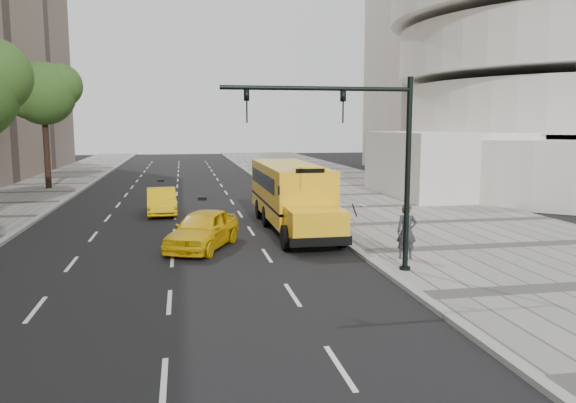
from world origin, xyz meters
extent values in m
plane|color=black|center=(0.00, 0.00, 0.00)|extent=(140.00, 140.00, 0.00)
cube|color=gray|center=(12.00, 0.00, 0.07)|extent=(12.00, 140.00, 0.15)
cube|color=gray|center=(6.00, 0.00, 0.07)|extent=(0.30, 140.00, 0.15)
cube|color=gray|center=(-8.00, 0.00, 0.07)|extent=(0.30, 140.00, 0.15)
cylinder|color=white|center=(30.00, 14.00, 2.00)|extent=(32.00, 32.00, 4.00)
cube|color=beige|center=(28.00, 34.00, 17.50)|extent=(14.00, 12.00, 35.00)
cube|color=white|center=(17.00, 10.00, 2.20)|extent=(8.00, 10.00, 4.40)
cylinder|color=black|center=(-10.50, 19.17, 3.19)|extent=(0.44, 0.44, 6.37)
sphere|color=#294B19|center=(-10.50, 19.17, 7.17)|extent=(4.62, 4.62, 4.62)
sphere|color=#294B19|center=(-9.34, 19.47, 7.77)|extent=(3.24, 3.24, 3.24)
sphere|color=#294B19|center=(-11.42, 18.77, 6.77)|extent=(3.01, 3.01, 3.01)
cube|color=yellow|center=(4.50, 1.00, 1.77)|extent=(2.50, 9.00, 2.45)
cube|color=yellow|center=(4.50, -4.50, 1.10)|extent=(2.20, 2.00, 1.10)
cube|color=black|center=(4.50, -5.38, 0.55)|extent=(2.38, 0.25, 0.35)
cube|color=black|center=(4.50, 1.00, 1.25)|extent=(2.52, 9.00, 0.12)
cube|color=black|center=(4.50, -3.44, 2.25)|extent=(2.05, 0.10, 0.90)
cube|color=black|center=(4.50, 1.50, 2.25)|extent=(2.52, 7.50, 0.70)
cube|color=yellow|center=(4.50, -3.45, 3.05)|extent=(1.40, 0.12, 0.28)
ellipsoid|color=silver|center=(6.02, -5.90, 1.90)|extent=(0.32, 0.32, 0.14)
cylinder|color=black|center=(5.78, -5.68, 1.70)|extent=(0.36, 0.47, 0.58)
cylinder|color=black|center=(3.37, -4.20, 0.50)|extent=(0.30, 1.00, 1.00)
cylinder|color=black|center=(5.63, -4.20, 0.50)|extent=(0.30, 1.00, 1.00)
cylinder|color=black|center=(3.37, 1.00, 0.50)|extent=(0.30, 1.00, 1.00)
cylinder|color=black|center=(5.63, 1.00, 0.50)|extent=(0.30, 1.00, 1.00)
cylinder|color=black|center=(3.37, 3.50, 0.50)|extent=(0.30, 1.00, 1.00)
cylinder|color=black|center=(5.63, 3.50, 0.50)|extent=(0.30, 1.00, 1.00)
imported|color=#E8B70C|center=(0.18, -3.34, 0.78)|extent=(3.51, 4.93, 1.56)
imported|color=#E8B70C|center=(-1.73, 5.81, 0.72)|extent=(1.76, 4.44, 1.44)
imported|color=#2E3336|center=(7.24, -6.97, 1.13)|extent=(0.81, 0.63, 1.96)
cylinder|color=black|center=(6.60, -8.44, 3.20)|extent=(0.18, 0.18, 6.40)
cylinder|color=black|center=(6.60, -8.44, 0.12)|extent=(0.36, 0.36, 0.25)
cylinder|color=black|center=(3.60, -8.44, 6.00)|extent=(6.00, 0.14, 0.14)
imported|color=black|center=(4.40, -8.44, 5.45)|extent=(0.16, 0.20, 1.00)
imported|color=black|center=(1.40, -8.44, 5.45)|extent=(0.16, 0.20, 1.00)
camera|label=1|loc=(-0.54, -25.46, 4.91)|focal=35.00mm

